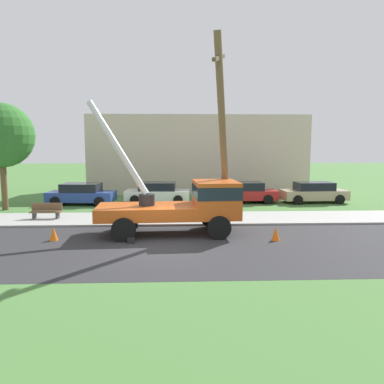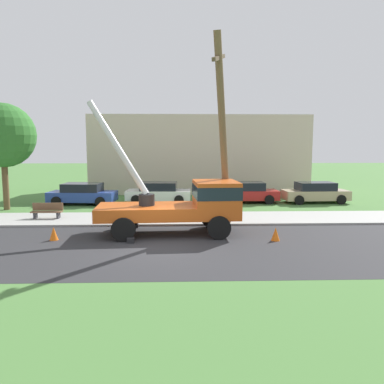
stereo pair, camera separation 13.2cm
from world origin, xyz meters
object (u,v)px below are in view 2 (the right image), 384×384
at_px(traffic_cone_curbside, 213,223).
at_px(parked_sedan_tan, 315,192).
at_px(leaning_utility_pole, 223,133).
at_px(parked_sedan_white, 159,192).
at_px(traffic_cone_behind, 54,234).
at_px(utility_truck, 187,202).
at_px(park_bench, 47,211).
at_px(parked_sedan_red, 246,192).
at_px(parked_sedan_blue, 83,194).
at_px(traffic_cone_ahead, 276,234).
at_px(roadside_tree_far, 3,136).

distance_m(traffic_cone_curbside, parked_sedan_tan, 11.24).
relative_size(leaning_utility_pole, parked_sedan_white, 1.94).
bearing_deg(traffic_cone_behind, traffic_cone_curbside, 15.87).
bearing_deg(traffic_cone_curbside, traffic_cone_behind, -164.13).
distance_m(utility_truck, park_bench, 8.13).
xyz_separation_m(traffic_cone_behind, traffic_cone_curbside, (6.83, 1.94, 0.00)).
height_order(traffic_cone_curbside, parked_sedan_red, parked_sedan_red).
height_order(utility_truck, traffic_cone_behind, utility_truck).
height_order(parked_sedan_blue, parked_sedan_tan, same).
distance_m(parked_sedan_red, park_bench, 13.00).
distance_m(traffic_cone_ahead, parked_sedan_blue, 14.63).
bearing_deg(utility_truck, park_bench, 155.64).
distance_m(traffic_cone_behind, park_bench, 4.74).
distance_m(traffic_cone_curbside, parked_sedan_red, 8.83).
bearing_deg(utility_truck, traffic_cone_ahead, -21.73).
bearing_deg(parked_sedan_red, park_bench, -153.29).
bearing_deg(parked_sedan_tan, traffic_cone_ahead, -117.45).
relative_size(traffic_cone_curbside, roadside_tree_far, 0.09).
bearing_deg(parked_sedan_blue, park_bench, -95.34).
relative_size(parked_sedan_red, park_bench, 2.75).
relative_size(traffic_cone_curbside, parked_sedan_white, 0.12).
xyz_separation_m(parked_sedan_white, parked_sedan_tan, (10.83, -0.36, 0.00)).
relative_size(utility_truck, traffic_cone_ahead, 12.30).
relative_size(parked_sedan_blue, roadside_tree_far, 0.70).
relative_size(traffic_cone_ahead, park_bench, 0.35).
distance_m(leaning_utility_pole, park_bench, 10.22).
height_order(parked_sedan_white, roadside_tree_far, roadside_tree_far).
xyz_separation_m(leaning_utility_pole, roadside_tree_far, (-12.65, 6.12, 0.06)).
bearing_deg(leaning_utility_pole, parked_sedan_white, 111.46).
bearing_deg(roadside_tree_far, traffic_cone_curbside, -25.51).
bearing_deg(traffic_cone_curbside, roadside_tree_far, 154.49).
xyz_separation_m(parked_sedan_white, parked_sedan_red, (6.03, -0.15, 0.00)).
bearing_deg(traffic_cone_curbside, traffic_cone_ahead, -44.30).
bearing_deg(parked_sedan_blue, parked_sedan_red, 2.27).
height_order(parked_sedan_red, park_bench, parked_sedan_red).
relative_size(traffic_cone_ahead, parked_sedan_tan, 0.13).
distance_m(traffic_cone_curbside, park_bench, 8.95).
height_order(traffic_cone_behind, traffic_cone_curbside, same).
distance_m(parked_sedan_white, park_bench, 8.19).
relative_size(parked_sedan_red, parked_sedan_tan, 0.98).
bearing_deg(leaning_utility_pole, roadside_tree_far, 154.19).
height_order(parked_sedan_red, roadside_tree_far, roadside_tree_far).
height_order(traffic_cone_curbside, roadside_tree_far, roadside_tree_far).
distance_m(traffic_cone_behind, parked_sedan_tan, 17.74).
relative_size(traffic_cone_curbside, parked_sedan_tan, 0.13).
bearing_deg(parked_sedan_tan, traffic_cone_curbside, -134.00).
bearing_deg(utility_truck, parked_sedan_white, 100.80).
bearing_deg(parked_sedan_blue, utility_truck, -51.88).
height_order(traffic_cone_curbside, park_bench, park_bench).
relative_size(parked_sedan_tan, roadside_tree_far, 0.69).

